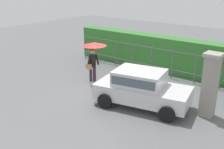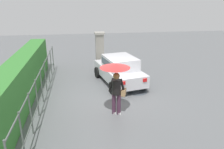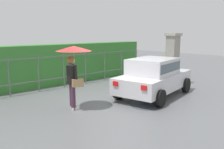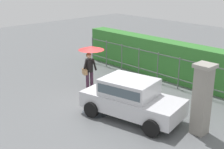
# 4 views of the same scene
# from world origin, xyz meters

# --- Properties ---
(ground_plane) EXTENTS (40.00, 40.00, 0.00)m
(ground_plane) POSITION_xyz_m (0.00, 0.00, 0.00)
(ground_plane) COLOR slate
(car) EXTENTS (3.96, 2.44, 1.48)m
(car) POSITION_xyz_m (1.82, -0.60, 0.80)
(car) COLOR silver
(car) RESTS_ON ground
(pedestrian) EXTENTS (1.15, 1.15, 2.04)m
(pedestrian) POSITION_xyz_m (-1.38, 0.14, 1.56)
(pedestrian) COLOR #47283D
(pedestrian) RESTS_ON ground
(gate_pillar) EXTENTS (0.60, 0.60, 2.42)m
(gate_pillar) POSITION_xyz_m (4.22, 0.18, 1.24)
(gate_pillar) COLOR gray
(gate_pillar) RESTS_ON ground
(fence_section) EXTENTS (9.82, 0.05, 1.50)m
(fence_section) POSITION_xyz_m (0.09, 3.13, 0.83)
(fence_section) COLOR #59605B
(fence_section) RESTS_ON ground
(hedge_row) EXTENTS (10.77, 0.90, 1.90)m
(hedge_row) POSITION_xyz_m (0.09, 4.01, 0.95)
(hedge_row) COLOR #387F33
(hedge_row) RESTS_ON ground
(puddle_near) EXTENTS (1.11, 1.11, 0.00)m
(puddle_near) POSITION_xyz_m (0.61, -1.25, 0.00)
(puddle_near) COLOR #4C545B
(puddle_near) RESTS_ON ground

